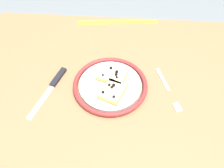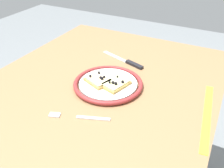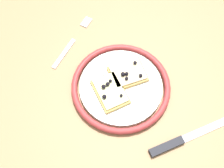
# 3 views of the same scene
# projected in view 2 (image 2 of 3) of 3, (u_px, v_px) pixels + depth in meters

# --- Properties ---
(dining_table) EXTENTS (1.17, 0.88, 0.77)m
(dining_table) POSITION_uv_depth(u_px,v_px,m) (94.00, 108.00, 0.97)
(dining_table) COLOR #936D47
(dining_table) RESTS_ON ground_plane
(plate) EXTENTS (0.27, 0.27, 0.02)m
(plate) POSITION_uv_depth(u_px,v_px,m) (108.00, 84.00, 0.94)
(plate) COLOR white
(plate) RESTS_ON dining_table
(pizza_slice_near) EXTENTS (0.11, 0.12, 0.03)m
(pizza_slice_near) POSITION_uv_depth(u_px,v_px,m) (99.00, 80.00, 0.93)
(pizza_slice_near) COLOR tan
(pizza_slice_near) RESTS_ON plate
(pizza_slice_far) EXTENTS (0.12, 0.10, 0.03)m
(pizza_slice_far) POSITION_uv_depth(u_px,v_px,m) (116.00, 84.00, 0.91)
(pizza_slice_far) COLOR tan
(pizza_slice_far) RESTS_ON plate
(knife) EXTENTS (0.10, 0.23, 0.01)m
(knife) POSITION_uv_depth(u_px,v_px,m) (129.00, 62.00, 1.09)
(knife) COLOR silver
(knife) RESTS_ON dining_table
(fork) EXTENTS (0.08, 0.19, 0.00)m
(fork) POSITION_uv_depth(u_px,v_px,m) (79.00, 117.00, 0.79)
(fork) COLOR silver
(fork) RESTS_ON dining_table
(measuring_tape) EXTENTS (0.35, 0.06, 0.00)m
(measuring_tape) POSITION_uv_depth(u_px,v_px,m) (207.00, 115.00, 0.80)
(measuring_tape) COLOR yellow
(measuring_tape) RESTS_ON dining_table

